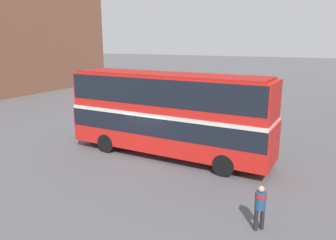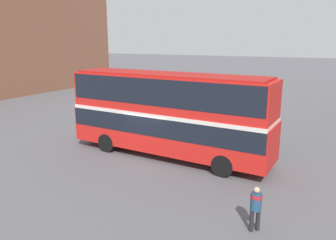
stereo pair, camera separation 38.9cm
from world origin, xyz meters
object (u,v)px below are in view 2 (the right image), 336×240
object	(u,v)px
pedestrian_foreground	(256,204)
parked_car_kerb_far	(236,103)
double_decker_bus	(168,110)
parked_car_kerb_near	(173,93)

from	to	relation	value
pedestrian_foreground	parked_car_kerb_far	distance (m)	19.35
double_decker_bus	parked_car_kerb_near	xyz separation A→B (m)	(-7.87, 15.91, -1.86)
double_decker_bus	parked_car_kerb_near	size ratio (longest dim) A/B	2.50
double_decker_bus	pedestrian_foreground	xyz separation A→B (m)	(6.03, -5.13, -1.66)
double_decker_bus	parked_car_kerb_far	world-z (taller)	double_decker_bus
pedestrian_foreground	parked_car_kerb_near	distance (m)	25.21
pedestrian_foreground	double_decker_bus	bearing A→B (deg)	5.94
parked_car_kerb_near	pedestrian_foreground	bearing A→B (deg)	125.01
pedestrian_foreground	parked_car_kerb_near	size ratio (longest dim) A/B	0.35
double_decker_bus	pedestrian_foreground	distance (m)	8.09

